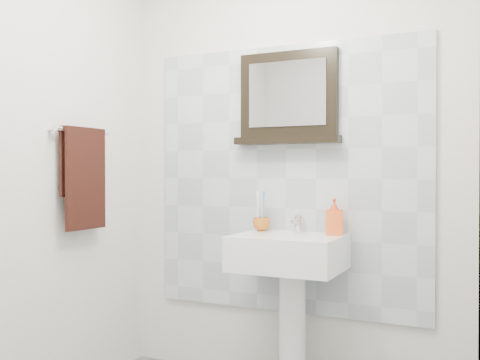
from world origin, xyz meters
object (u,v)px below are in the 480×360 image
object	(u,v)px
framed_mirror	(288,100)
toothbrush_cup	(261,224)
hand_towel	(84,170)
soap_dispenser	(334,216)
pedestal_sink	(289,270)

from	to	relation	value
framed_mirror	toothbrush_cup	bearing A→B (deg)	-154.53
hand_towel	soap_dispenser	bearing A→B (deg)	21.39
toothbrush_cup	hand_towel	size ratio (longest dim) A/B	0.17
hand_towel	pedestal_sink	bearing A→B (deg)	20.17
soap_dispenser	toothbrush_cup	bearing A→B (deg)	159.14
pedestal_sink	soap_dispenser	size ratio (longest dim) A/B	5.00
toothbrush_cup	framed_mirror	xyz separation A→B (m)	(0.13, 0.06, 0.69)
soap_dispenser	hand_towel	bearing A→B (deg)	-177.46
pedestal_sink	framed_mirror	distance (m)	0.93
soap_dispenser	framed_mirror	xyz separation A→B (m)	(-0.29, 0.08, 0.63)
pedestal_sink	toothbrush_cup	world-z (taller)	pedestal_sink
soap_dispenser	framed_mirror	size ratio (longest dim) A/B	0.32
pedestal_sink	toothbrush_cup	xyz separation A→B (m)	(-0.21, 0.12, 0.22)
soap_dispenser	framed_mirror	bearing A→B (deg)	145.69
pedestal_sink	soap_dispenser	world-z (taller)	soap_dispenser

